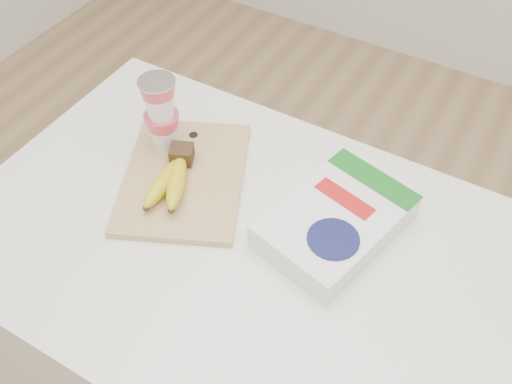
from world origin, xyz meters
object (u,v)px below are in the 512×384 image
Objects in this scene: table at (243,339)px; yogurt_stack at (161,113)px; cereal_box at (336,221)px; cutting_board at (184,177)px; bananas at (172,178)px.

table is 0.61m from yogurt_stack.
table is at bearing -131.30° from cereal_box.
cereal_box is (0.34, 0.03, 0.02)m from cutting_board.
table is at bearing -46.45° from cutting_board.
cereal_box is at bearing -18.84° from cutting_board.
bananas is 0.14m from yogurt_stack.
bananas is (-0.00, -0.04, 0.03)m from cutting_board.
cutting_board is at bearing -32.20° from yogurt_stack.
yogurt_stack is 0.55× the size of cereal_box.
table is 0.50m from bananas.
table is 3.28× the size of cutting_board.
cutting_board is 0.34m from cereal_box.
yogurt_stack reaches higher than bananas.
cutting_board is at bearing 158.16° from table.
cutting_board reaches higher than table.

